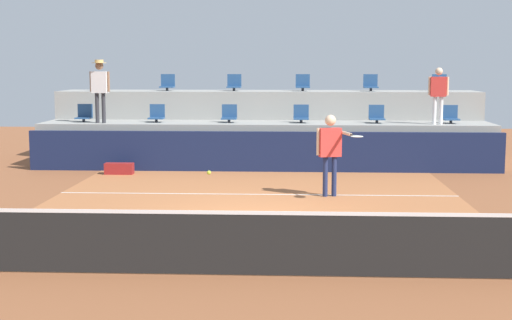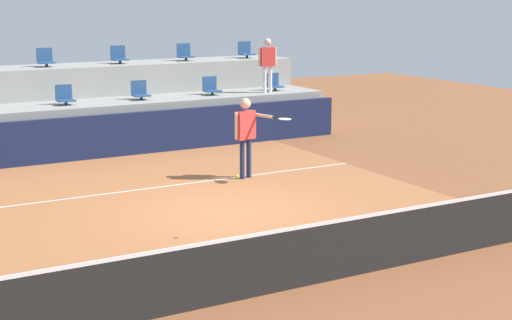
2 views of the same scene
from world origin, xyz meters
TOP-DOWN VIEW (x-y plane):
  - ground_plane at (0.00, 0.00)m, footprint 40.00×40.00m
  - court_inner_paint at (0.00, 1.00)m, footprint 9.00×10.00m
  - court_service_line at (0.00, 2.40)m, footprint 9.00×0.06m
  - tennis_net at (0.00, -4.00)m, footprint 10.48×0.08m
  - sponsor_backboard at (0.00, 6.00)m, footprint 13.00×0.16m
  - seating_tier_lower at (0.00, 7.30)m, footprint 13.00×1.80m
  - seating_tier_upper at (0.00, 9.10)m, footprint 13.00×1.80m
  - stadium_chair_lower_mid_left at (-1.05, 7.23)m, footprint 0.44×0.40m
  - stadium_chair_lower_mid_right at (1.03, 7.23)m, footprint 0.44×0.40m
  - stadium_chair_lower_right at (3.19, 7.23)m, footprint 0.44×0.40m
  - stadium_chair_lower_far_right at (5.28, 7.23)m, footprint 0.44×0.40m
  - stadium_chair_upper_mid_left at (-1.05, 9.03)m, footprint 0.44×0.40m
  - stadium_chair_upper_mid_right at (1.09, 9.03)m, footprint 0.44×0.40m
  - stadium_chair_upper_right at (3.19, 9.03)m, footprint 0.44×0.40m
  - stadium_chair_upper_far_right at (5.31, 9.03)m, footprint 0.44×0.40m
  - tennis_player at (1.63, 2.23)m, footprint 0.99×1.18m
  - spectator_leaning_on_rail at (4.84, 6.85)m, footprint 0.57×0.24m
  - tennis_ball at (-0.63, -1.60)m, footprint 0.07×0.07m

SIDE VIEW (x-z plane):
  - ground_plane at x=0.00m, z-range 0.00..0.00m
  - court_inner_paint at x=0.00m, z-range 0.00..0.01m
  - court_service_line at x=0.00m, z-range 0.01..0.01m
  - tennis_net at x=0.00m, z-range -0.04..1.03m
  - sponsor_backboard at x=0.00m, z-range 0.00..1.10m
  - seating_tier_lower at x=0.00m, z-range 0.00..1.25m
  - seating_tier_upper at x=0.00m, z-range 0.00..2.10m
  - tennis_ball at x=-0.63m, z-range 1.06..1.13m
  - tennis_player at x=1.63m, z-range 0.22..2.04m
  - stadium_chair_lower_mid_left at x=-1.05m, z-range 1.20..1.72m
  - stadium_chair_lower_mid_right at x=1.03m, z-range 1.20..1.72m
  - stadium_chair_lower_right at x=3.19m, z-range 1.20..1.72m
  - stadium_chair_lower_far_right at x=5.28m, z-range 1.20..1.72m
  - spectator_leaning_on_rail at x=4.84m, z-range 1.40..2.98m
  - stadium_chair_upper_mid_left at x=-1.05m, z-range 2.05..2.57m
  - stadium_chair_upper_mid_right at x=1.09m, z-range 2.05..2.57m
  - stadium_chair_upper_right at x=3.19m, z-range 2.05..2.57m
  - stadium_chair_upper_far_right at x=5.31m, z-range 2.05..2.57m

